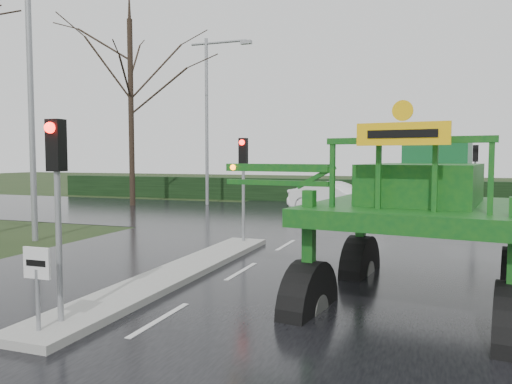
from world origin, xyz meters
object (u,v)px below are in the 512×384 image
(traffic_signal_near, at_px, (57,176))
(traffic_signal_mid, at_px, (243,167))
(street_light_left_far, at_px, (211,106))
(street_light_left_near, at_px, (37,66))
(keep_left_sign, at_px, (37,275))
(crop_sprayer, at_px, (314,191))
(white_sedan, at_px, (335,214))
(traffic_signal_far, at_px, (475,163))

(traffic_signal_near, relative_size, traffic_signal_mid, 1.00)
(traffic_signal_mid, distance_m, street_light_left_far, 14.68)
(street_light_left_near, bearing_deg, keep_left_sign, -47.41)
(street_light_left_far, bearing_deg, crop_sprayer, -59.99)
(traffic_signal_near, xyz_separation_m, street_light_left_far, (-6.89, 21.01, 3.40))
(keep_left_sign, xyz_separation_m, white_sedan, (1.06, 19.34, -1.06))
(keep_left_sign, relative_size, traffic_signal_near, 0.38)
(traffic_signal_near, distance_m, street_light_left_near, 10.40)
(crop_sprayer, relative_size, white_sedan, 1.73)
(traffic_signal_mid, distance_m, crop_sprayer, 6.89)
(keep_left_sign, xyz_separation_m, street_light_left_far, (-6.89, 21.50, 4.93))
(traffic_signal_mid, distance_m, traffic_signal_far, 14.75)
(keep_left_sign, distance_m, street_light_left_near, 11.32)
(street_light_left_near, bearing_deg, street_light_left_far, 90.00)
(traffic_signal_mid, xyz_separation_m, street_light_left_near, (-6.89, -1.49, 3.40))
(keep_left_sign, relative_size, street_light_left_far, 0.14)
(traffic_signal_near, height_order, crop_sprayer, crop_sprayer)
(traffic_signal_mid, relative_size, white_sedan, 0.72)
(street_light_left_near, relative_size, white_sedan, 2.03)
(white_sedan, bearing_deg, crop_sprayer, -150.27)
(street_light_left_near, height_order, white_sedan, street_light_left_near)
(keep_left_sign, relative_size, street_light_left_near, 0.14)
(traffic_signal_far, xyz_separation_m, white_sedan, (-6.74, -2.17, -2.59))
(street_light_left_near, bearing_deg, white_sedan, 56.10)
(traffic_signal_far, xyz_separation_m, street_light_left_near, (-14.69, -14.01, 3.40))
(traffic_signal_near, bearing_deg, keep_left_sign, -90.00)
(traffic_signal_mid, bearing_deg, traffic_signal_near, -90.00)
(street_light_left_near, relative_size, street_light_left_far, 1.00)
(traffic_signal_mid, relative_size, street_light_left_near, 0.35)
(traffic_signal_near, relative_size, street_light_left_near, 0.35)
(street_light_left_near, xyz_separation_m, crop_sprayer, (10.58, -4.32, -3.72))
(street_light_left_near, bearing_deg, crop_sprayer, -22.20)
(traffic_signal_near, xyz_separation_m, street_light_left_near, (-6.89, 7.01, 3.40))
(traffic_signal_mid, relative_size, street_light_left_far, 0.35)
(traffic_signal_far, height_order, street_light_left_far, street_light_left_far)
(street_light_left_near, distance_m, street_light_left_far, 14.00)
(traffic_signal_near, xyz_separation_m, crop_sprayer, (3.68, 2.69, -0.32))
(crop_sprayer, height_order, white_sedan, crop_sprayer)
(keep_left_sign, bearing_deg, white_sedan, 86.86)
(traffic_signal_near, relative_size, crop_sprayer, 0.41)
(keep_left_sign, xyz_separation_m, traffic_signal_near, (0.00, 0.49, 1.53))
(crop_sprayer, bearing_deg, traffic_signal_near, -135.56)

